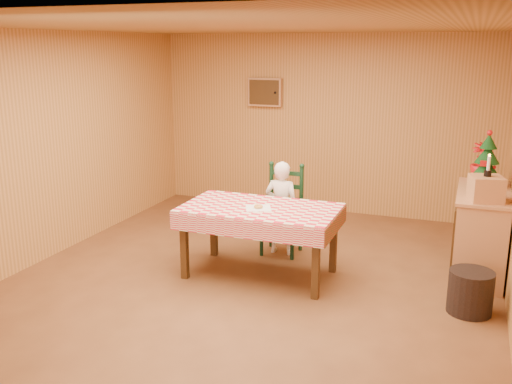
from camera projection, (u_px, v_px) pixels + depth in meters
ground at (249, 284)px, 5.98m from camera, size 6.00×6.00×0.00m
cabin_walls at (267, 104)px, 6.01m from camera, size 5.10×6.05×2.65m
dining_table at (260, 214)px, 6.05m from camera, size 1.66×0.96×0.77m
ladder_chair at (283, 211)px, 6.81m from camera, size 0.44×0.40×1.08m
seated_child at (282, 208)px, 6.74m from camera, size 0.41×0.27×1.12m
napkin at (258, 208)px, 5.99m from camera, size 0.34×0.34×0.00m
donut at (258, 206)px, 5.98m from camera, size 0.10×0.10×0.03m
shelf_unit at (479, 233)px, 6.15m from camera, size 0.54×1.24×0.93m
crate at (486, 189)px, 5.64m from camera, size 0.37×0.37×0.25m
christmas_tree at (487, 161)px, 6.19m from camera, size 0.34×0.34×0.62m
flower_arrangement at (481, 162)px, 6.49m from camera, size 0.30×0.30×0.43m
candle_set at (488, 170)px, 5.59m from camera, size 0.07×0.07×0.22m
storage_bin at (470, 292)px, 5.30m from camera, size 0.42×0.42×0.41m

